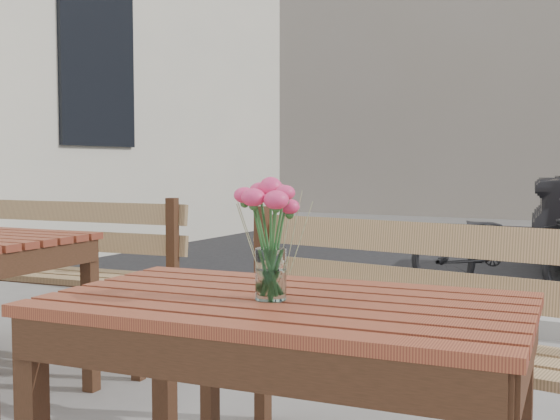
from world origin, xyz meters
name	(u,v)px	position (x,y,z in m)	size (l,w,h in m)	color
main_table	(285,346)	(-0.13, -0.14, 0.63)	(1.28, 0.82, 0.76)	maroon
main_bench	(406,312)	(-0.07, 0.68, 0.57)	(1.56, 0.63, 0.95)	olive
main_vase	(271,224)	(-0.15, -0.17, 0.95)	(0.17, 0.17, 0.31)	white
second_bench	(62,256)	(-2.30, 1.24, 0.57)	(1.54, 0.59, 0.94)	olive
bicycle	(508,247)	(-0.31, 4.13, 0.43)	(0.57, 1.63, 0.86)	black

